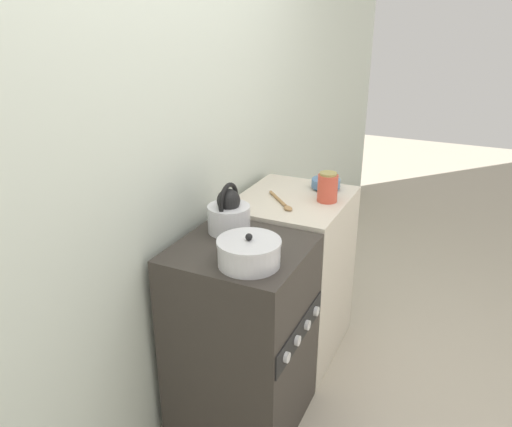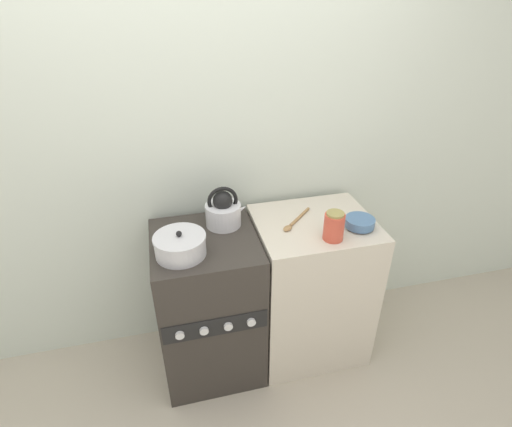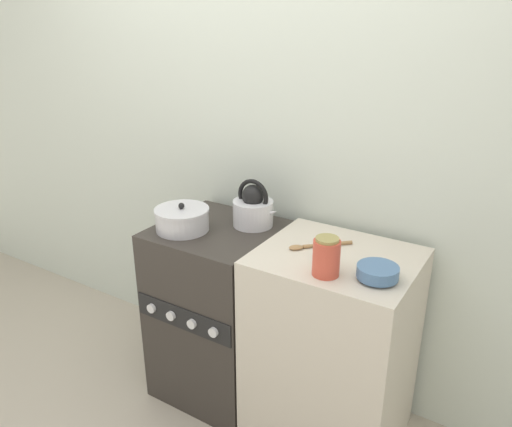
{
  "view_description": "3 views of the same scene",
  "coord_description": "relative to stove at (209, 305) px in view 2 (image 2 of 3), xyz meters",
  "views": [
    {
      "loc": [
        -1.67,
        -0.58,
        1.82
      ],
      "look_at": [
        0.21,
        0.3,
        0.97
      ],
      "focal_mm": 35.0,
      "sensor_mm": 36.0,
      "label": 1
    },
    {
      "loc": [
        -0.15,
        -1.42,
        2.04
      ],
      "look_at": [
        0.28,
        0.31,
        0.99
      ],
      "focal_mm": 28.0,
      "sensor_mm": 36.0,
      "label": 2
    },
    {
      "loc": [
        1.28,
        -1.44,
        1.82
      ],
      "look_at": [
        0.21,
        0.28,
        1.01
      ],
      "focal_mm": 35.0,
      "sensor_mm": 36.0,
      "label": 3
    }
  ],
  "objects": [
    {
      "name": "wall_back",
      "position": [
        0.0,
        0.35,
        0.8
      ],
      "size": [
        7.0,
        0.06,
        2.5
      ],
      "color": "silver",
      "rests_on": "ground_plane"
    },
    {
      "name": "enamel_bowl",
      "position": [
        0.81,
        -0.11,
        0.5
      ],
      "size": [
        0.15,
        0.15,
        0.05
      ],
      "color": "#4C729E",
      "rests_on": "counter"
    },
    {
      "name": "cooking_pot",
      "position": [
        -0.12,
        -0.1,
        0.5
      ],
      "size": [
        0.25,
        0.25,
        0.13
      ],
      "color": "silver",
      "rests_on": "stove"
    },
    {
      "name": "counter",
      "position": [
        0.6,
        0.0,
        0.01
      ],
      "size": [
        0.64,
        0.55,
        0.91
      ],
      "color": "beige",
      "rests_on": "ground_plane"
    },
    {
      "name": "stove",
      "position": [
        0.0,
        0.0,
        0.0
      ],
      "size": [
        0.55,
        0.57,
        0.89
      ],
      "color": "#332D28",
      "rests_on": "ground_plane"
    },
    {
      "name": "storage_jar",
      "position": [
        0.63,
        -0.17,
        0.54
      ],
      "size": [
        0.1,
        0.1,
        0.15
      ],
      "color": "#CC4C38",
      "rests_on": "counter"
    },
    {
      "name": "wooden_spoon",
      "position": [
        0.49,
        0.02,
        0.47
      ],
      "size": [
        0.22,
        0.21,
        0.02
      ],
      "color": "#A37A4C",
      "rests_on": "counter"
    },
    {
      "name": "kettle",
      "position": [
        0.13,
        0.12,
        0.53
      ],
      "size": [
        0.23,
        0.19,
        0.23
      ],
      "color": "silver",
      "rests_on": "stove"
    },
    {
      "name": "ground_plane",
      "position": [
        0.0,
        -0.27,
        -0.45
      ],
      "size": [
        12.0,
        12.0,
        0.0
      ],
      "primitive_type": "plane",
      "color": "#B2A893"
    }
  ]
}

